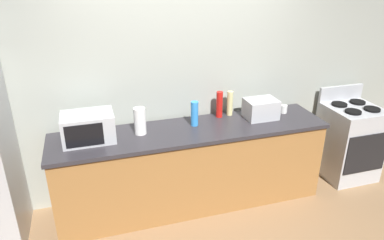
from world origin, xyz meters
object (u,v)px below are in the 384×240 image
microwave (88,127)px  bottle_vinegar (230,103)px  toaster_oven (261,109)px  bottle_hot_sauce (219,104)px  bottle_spray_cleaner (195,114)px  mug_white (284,109)px  stove_range (349,141)px  paper_towel_roll (140,121)px

microwave → bottle_vinegar: size_ratio=1.75×
toaster_oven → bottle_hot_sauce: bearing=159.8°
bottle_vinegar → bottle_spray_cleaner: (-0.46, -0.15, -0.01)m
bottle_hot_sauce → bottle_vinegar: bearing=8.1°
bottle_vinegar → bottle_hot_sauce: size_ratio=0.95×
bottle_hot_sauce → mug_white: 0.75m
microwave → bottle_hot_sauce: 1.40m
bottle_spray_cleaner → mug_white: bottle_spray_cleaner is taller
stove_range → bottle_spray_cleaner: bottle_spray_cleaner is taller
paper_towel_roll → bottle_vinegar: (1.02, 0.18, 0.00)m
microwave → paper_towel_roll: same height
bottle_vinegar → microwave: bearing=-173.0°
microwave → bottle_spray_cleaner: 1.06m
microwave → toaster_oven: 1.81m
bottle_vinegar → bottle_hot_sauce: bearing=-171.9°
bottle_spray_cleaner → stove_range: bearing=-2.4°
stove_range → mug_white: 1.02m
microwave → bottle_hot_sauce: (1.39, 0.17, 0.01)m
paper_towel_roll → mug_white: paper_towel_roll is taller
bottle_spray_cleaner → microwave: bearing=-178.1°
paper_towel_roll → bottle_vinegar: size_ratio=0.98×
microwave → paper_towel_roll: size_ratio=1.78×
toaster_oven → bottle_vinegar: bottle_vinegar is taller
toaster_oven → bottle_hot_sauce: size_ratio=1.17×
toaster_oven → mug_white: 0.33m
stove_range → bottle_spray_cleaner: (-1.95, 0.08, 0.57)m
bottle_vinegar → bottle_hot_sauce: bottle_hot_sauce is taller
stove_range → microwave: size_ratio=2.25×
bottle_vinegar → bottle_hot_sauce: 0.13m
bottle_vinegar → mug_white: bearing=-11.5°
microwave → paper_towel_roll: (0.49, 0.00, 0.00)m
toaster_oven → mug_white: size_ratio=3.73×
bottle_vinegar → mug_white: 0.63m
toaster_oven → mug_white: toaster_oven is taller
bottle_hot_sauce → bottle_spray_cleaner: 0.35m
bottle_vinegar → toaster_oven: bearing=-30.8°
stove_range → paper_towel_roll: size_ratio=4.00×
stove_range → bottle_spray_cleaner: 2.03m
microwave → bottle_spray_cleaner: size_ratio=1.84×
microwave → mug_white: bearing=1.7°
bottle_vinegar → paper_towel_roll: bearing=-169.8°
microwave → paper_towel_roll: bearing=0.3°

